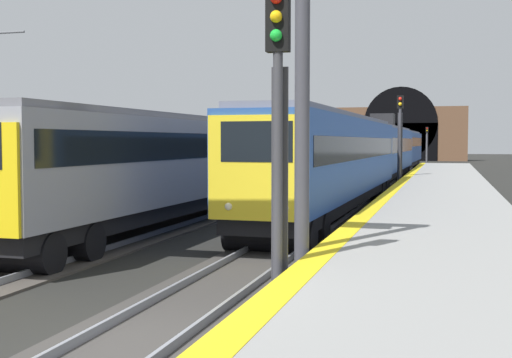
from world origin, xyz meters
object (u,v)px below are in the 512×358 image
Objects in this scene: train_adjacent_platform at (248,156)px; railway_signal_mid at (400,137)px; overhead_signal_gantry at (88,26)px; railway_signal_near at (278,123)px; train_main_approaching at (382,151)px; railway_signal_far at (427,142)px.

railway_signal_mid reaches higher than train_adjacent_platform.
overhead_signal_gantry reaches higher than train_adjacent_platform.
train_adjacent_platform is 20.41m from overhead_signal_gantry.
railway_signal_near is at bearing -109.92° from overhead_signal_gantry.
train_adjacent_platform is 4.48× the size of overhead_signal_gantry.
railway_signal_mid is at bearing 12.98° from train_main_approaching.
railway_signal_near is 29.43m from railway_signal_mid.
train_main_approaching is at bearing -4.08° from overhead_signal_gantry.
overhead_signal_gantry is at bearing -8.93° from railway_signal_mid.
railway_signal_mid is (-8.48, -1.79, 0.96)m from train_main_approaching.
railway_signal_far is at bearing -180.00° from railway_signal_mid.
railway_signal_near reaches higher than train_adjacent_platform.
railway_signal_far is at bearing 178.82° from train_main_approaching.
train_adjacent_platform is 7.19× the size of railway_signal_mid.
railway_signal_mid reaches higher than railway_signal_near.
train_adjacent_platform is 8.24× the size of railway_signal_far.
train_main_approaching is 8.72m from railway_signal_mid.
railway_signal_near is 83.54m from railway_signal_far.
overhead_signal_gantry is at bearing -109.92° from railway_signal_near.
train_adjacent_platform is 7.40× the size of railway_signal_near.
overhead_signal_gantry is (-27.84, 4.38, 2.07)m from railway_signal_mid.
railway_signal_near is 1.11× the size of railway_signal_far.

